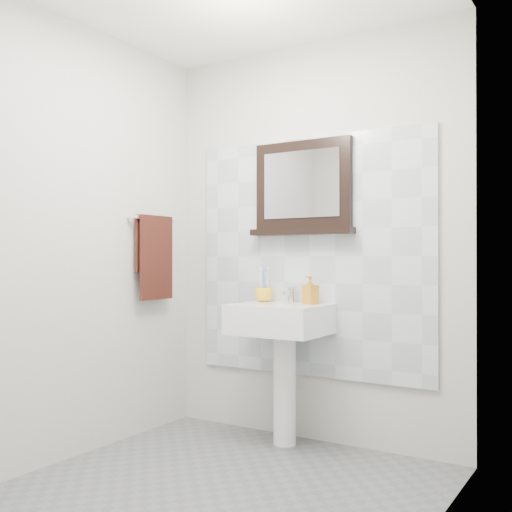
{
  "coord_description": "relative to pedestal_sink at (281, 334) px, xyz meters",
  "views": [
    {
      "loc": [
        1.7,
        -2.28,
        1.13
      ],
      "look_at": [
        -0.07,
        0.55,
        1.15
      ],
      "focal_mm": 42.0,
      "sensor_mm": 36.0,
      "label": 1
    }
  ],
  "objects": [
    {
      "name": "floor",
      "position": [
        0.09,
        -0.87,
        -0.68
      ],
      "size": [
        2.0,
        2.2,
        0.01
      ],
      "primitive_type": "cube",
      "color": "#5A5C5F",
      "rests_on": "ground"
    },
    {
      "name": "back_wall",
      "position": [
        0.09,
        0.23,
        0.57
      ],
      "size": [
        2.0,
        0.01,
        2.5
      ],
      "primitive_type": "cube",
      "color": "beige",
      "rests_on": "ground"
    },
    {
      "name": "front_wall",
      "position": [
        0.09,
        -1.97,
        0.57
      ],
      "size": [
        2.0,
        0.01,
        2.5
      ],
      "primitive_type": "cube",
      "color": "beige",
      "rests_on": "ground"
    },
    {
      "name": "left_wall",
      "position": [
        -0.91,
        -0.87,
        0.57
      ],
      "size": [
        0.01,
        2.2,
        2.5
      ],
      "primitive_type": "cube",
      "color": "beige",
      "rests_on": "ground"
    },
    {
      "name": "right_wall",
      "position": [
        1.09,
        -0.87,
        0.57
      ],
      "size": [
        0.01,
        2.2,
        2.5
      ],
      "primitive_type": "cube",
      "color": "beige",
      "rests_on": "ground"
    },
    {
      "name": "splashback",
      "position": [
        0.09,
        0.21,
        0.47
      ],
      "size": [
        1.6,
        0.02,
        1.5
      ],
      "primitive_type": "cube",
      "color": "silver",
      "rests_on": "back_wall"
    },
    {
      "name": "pedestal_sink",
      "position": [
        0.0,
        0.0,
        0.0
      ],
      "size": [
        0.55,
        0.44,
        0.96
      ],
      "color": "white",
      "rests_on": "ground"
    },
    {
      "name": "toothbrush_cup",
      "position": [
        -0.19,
        0.11,
        0.23
      ],
      "size": [
        0.14,
        0.14,
        0.09
      ],
      "primitive_type": "imported",
      "rotation": [
        0.0,
        0.0,
        0.28
      ],
      "color": "yellow",
      "rests_on": "pedestal_sink"
    },
    {
      "name": "toothbrushes",
      "position": [
        -0.18,
        0.11,
        0.31
      ],
      "size": [
        0.05,
        0.04,
        0.21
      ],
      "color": "white",
      "rests_on": "toothbrush_cup"
    },
    {
      "name": "soap_dispenser",
      "position": [
        0.15,
        0.11,
        0.27
      ],
      "size": [
        0.1,
        0.1,
        0.17
      ],
      "primitive_type": "imported",
      "rotation": [
        0.0,
        0.0,
        -0.33
      ],
      "color": "#B95815",
      "rests_on": "pedestal_sink"
    },
    {
      "name": "framed_mirror",
      "position": [
        0.05,
        0.19,
        0.89
      ],
      "size": [
        0.7,
        0.11,
        0.59
      ],
      "color": "black",
      "rests_on": "back_wall"
    },
    {
      "name": "towel_bar",
      "position": [
        -0.86,
        -0.18,
        0.72
      ],
      "size": [
        0.07,
        0.4,
        0.03
      ],
      "color": "silver",
      "rests_on": "left_wall"
    },
    {
      "name": "hand_towel",
      "position": [
        -0.85,
        -0.18,
        0.51
      ],
      "size": [
        0.06,
        0.3,
        0.55
      ],
      "color": "black",
      "rests_on": "towel_bar"
    }
  ]
}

